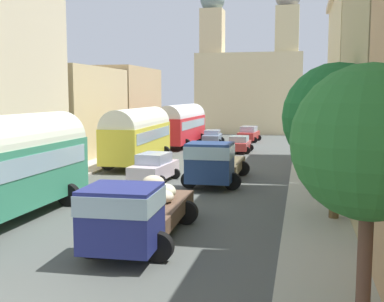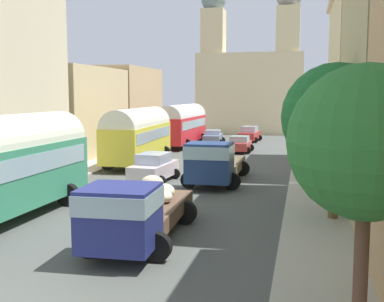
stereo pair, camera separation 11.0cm
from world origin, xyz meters
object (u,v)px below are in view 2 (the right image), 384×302
at_px(cargo_truck_0, 135,211).
at_px(pedestrian_1, 320,168).
at_px(parked_bus_0, 1,164).
at_px(car_1, 249,134).
at_px(cargo_truck_1, 215,162).
at_px(pedestrian_0, 315,148).
at_px(car_3, 213,137).
at_px(parked_bus_1, 138,134).
at_px(car_2, 154,168).
at_px(parked_bus_2, 183,123).
at_px(car_0, 240,144).

bearing_deg(cargo_truck_0, pedestrian_1, 62.72).
distance_m(parked_bus_0, car_1, 34.76).
distance_m(cargo_truck_0, cargo_truck_1, 11.36).
bearing_deg(cargo_truck_1, pedestrian_0, 62.88).
height_order(cargo_truck_0, car_3, cargo_truck_0).
distance_m(cargo_truck_0, pedestrian_1, 13.50).
distance_m(parked_bus_0, cargo_truck_0, 6.48).
relative_size(parked_bus_1, cargo_truck_1, 1.29).
bearing_deg(car_2, cargo_truck_1, -0.79).
xyz_separation_m(cargo_truck_1, car_2, (-3.51, 0.05, -0.46)).
bearing_deg(parked_bus_1, cargo_truck_0, -71.06).
distance_m(parked_bus_2, cargo_truck_1, 19.99).
xyz_separation_m(car_2, pedestrian_1, (9.13, 0.60, 0.18)).
distance_m(cargo_truck_1, car_3, 21.85).
bearing_deg(pedestrian_1, car_3, 114.96).
bearing_deg(car_0, car_3, 118.67).
bearing_deg(parked_bus_2, car_0, -32.55).
xyz_separation_m(cargo_truck_0, car_2, (-2.94, 11.39, -0.38)).
bearing_deg(car_1, parked_bus_1, -107.98).
height_order(parked_bus_0, pedestrian_0, parked_bus_0).
relative_size(car_1, pedestrian_0, 2.47).
distance_m(parked_bus_0, parked_bus_1, 16.00).
bearing_deg(parked_bus_1, pedestrian_0, 20.01).
bearing_deg(parked_bus_1, car_2, -63.74).
xyz_separation_m(parked_bus_1, car_3, (2.62, 14.98, -1.47)).
relative_size(cargo_truck_1, car_2, 1.84).
xyz_separation_m(parked_bus_0, pedestrian_0, (12.29, 20.48, -1.29)).
distance_m(parked_bus_0, pedestrian_1, 16.02).
relative_size(parked_bus_1, car_3, 2.49).
relative_size(parked_bus_0, car_0, 2.68).
distance_m(parked_bus_0, car_3, 31.13).
bearing_deg(cargo_truck_1, parked_bus_0, -125.08).
xyz_separation_m(cargo_truck_1, pedestrian_1, (5.62, 0.65, -0.28)).
bearing_deg(car_2, parked_bus_2, 99.12).
distance_m(car_0, pedestrian_1, 15.68).
height_order(cargo_truck_0, pedestrian_0, cargo_truck_0).
height_order(parked_bus_1, car_2, parked_bus_1).
height_order(car_2, car_3, car_2).
height_order(cargo_truck_1, car_3, cargo_truck_1).
bearing_deg(parked_bus_0, parked_bus_1, 89.99).
bearing_deg(parked_bus_0, cargo_truck_1, 54.92).
relative_size(car_1, pedestrian_1, 2.44).
xyz_separation_m(parked_bus_2, pedestrian_0, (12.14, -7.92, -1.20)).
bearing_deg(parked_bus_2, pedestrian_0, -33.10).
bearing_deg(cargo_truck_1, car_0, 92.15).
height_order(parked_bus_0, car_0, parked_bus_0).
height_order(parked_bus_2, pedestrian_1, parked_bus_2).
bearing_deg(car_0, car_2, -101.10).
xyz_separation_m(car_3, pedestrian_0, (9.67, -10.50, 0.29)).
height_order(parked_bus_1, car_0, parked_bus_1).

